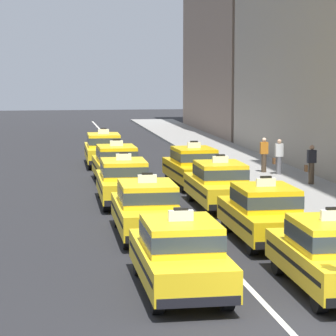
# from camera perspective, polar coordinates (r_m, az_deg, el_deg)

# --- Properties ---
(ground_plane) EXTENTS (160.00, 160.00, 0.00)m
(ground_plane) POSITION_cam_1_polar(r_m,az_deg,el_deg) (15.84, 8.69, -11.45)
(ground_plane) COLOR #232326
(lane_stripe_left_right) EXTENTS (0.14, 80.00, 0.01)m
(lane_stripe_left_right) POSITION_cam_1_polar(r_m,az_deg,el_deg) (34.95, -1.30, -1.04)
(lane_stripe_left_right) COLOR silver
(lane_stripe_left_right) RESTS_ON ground
(sidewalk_curb) EXTENTS (4.00, 90.00, 0.15)m
(sidewalk_curb) POSITION_cam_1_polar(r_m,az_deg,el_deg) (31.41, 10.13, -1.97)
(sidewalk_curb) COLOR gray
(sidewalk_curb) RESTS_ON ground
(taxi_left_nearest) EXTENTS (1.82, 4.56, 1.96)m
(taxi_left_nearest) POSITION_cam_1_polar(r_m,az_deg,el_deg) (17.95, 0.86, -6.20)
(taxi_left_nearest) COLOR black
(taxi_left_nearest) RESTS_ON ground
(taxi_left_second) EXTENTS (1.87, 4.58, 1.96)m
(taxi_left_second) POSITION_cam_1_polar(r_m,az_deg,el_deg) (23.69, -1.53, -2.89)
(taxi_left_second) COLOR black
(taxi_left_second) RESTS_ON ground
(taxi_left_third) EXTENTS (1.89, 4.59, 1.96)m
(taxi_left_third) POSITION_cam_1_polar(r_m,az_deg,el_deg) (29.37, -3.21, -0.92)
(taxi_left_third) COLOR black
(taxi_left_third) RESTS_ON ground
(taxi_left_fourth) EXTENTS (1.87, 4.58, 1.96)m
(taxi_left_fourth) POSITION_cam_1_polar(r_m,az_deg,el_deg) (34.61, -3.73, 0.32)
(taxi_left_fourth) COLOR black
(taxi_left_fourth) RESTS_ON ground
(taxi_left_fifth) EXTENTS (1.90, 4.59, 1.96)m
(taxi_left_fifth) POSITION_cam_1_polar(r_m,az_deg,el_deg) (40.94, -4.65, 1.39)
(taxi_left_fifth) COLOR black
(taxi_left_fifth) RESTS_ON ground
(taxi_right_nearest) EXTENTS (1.90, 4.59, 1.96)m
(taxi_right_nearest) POSITION_cam_1_polar(r_m,az_deg,el_deg) (18.36, 11.59, -6.04)
(taxi_right_nearest) COLOR black
(taxi_right_nearest) RESTS_ON ground
(taxi_right_second) EXTENTS (1.84, 4.57, 1.96)m
(taxi_right_second) POSITION_cam_1_polar(r_m,az_deg,el_deg) (23.14, 6.94, -3.19)
(taxi_right_second) COLOR black
(taxi_right_second) RESTS_ON ground
(taxi_right_third) EXTENTS (1.82, 4.56, 1.96)m
(taxi_right_third) POSITION_cam_1_polar(r_m,az_deg,el_deg) (28.62, 3.72, -1.14)
(taxi_right_third) COLOR black
(taxi_right_third) RESTS_ON ground
(taxi_right_fourth) EXTENTS (1.99, 4.63, 1.96)m
(taxi_right_fourth) POSITION_cam_1_polar(r_m,az_deg,el_deg) (33.74, 1.83, 0.15)
(taxi_right_fourth) COLOR black
(taxi_right_fourth) RESTS_ON ground
(pedestrian_near_crosswalk) EXTENTS (0.47, 0.24, 1.62)m
(pedestrian_near_crosswalk) POSITION_cam_1_polar(r_m,az_deg,el_deg) (36.81, 7.97, 0.81)
(pedestrian_near_crosswalk) COLOR slate
(pedestrian_near_crosswalk) RESTS_ON sidewalk_curb
(pedestrian_mid_block) EXTENTS (0.36, 0.24, 1.63)m
(pedestrian_mid_block) POSITION_cam_1_polar(r_m,az_deg,el_deg) (37.42, 6.91, 0.96)
(pedestrian_mid_block) COLOR #473828
(pedestrian_mid_block) RESTS_ON sidewalk_curb
(pedestrian_by_storefront) EXTENTS (0.47, 0.24, 1.65)m
(pedestrian_by_storefront) POSITION_cam_1_polar(r_m,az_deg,el_deg) (33.92, 10.26, 0.25)
(pedestrian_by_storefront) COLOR #473828
(pedestrian_by_storefront) RESTS_ON sidewalk_curb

